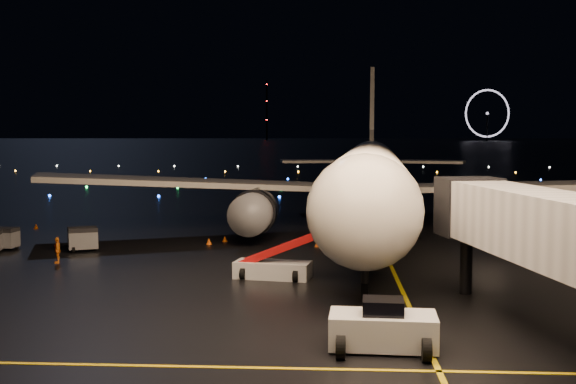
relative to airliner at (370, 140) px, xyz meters
name	(u,v)px	position (x,y,z in m)	size (l,w,h in m)	color
ground	(313,151)	(-11.37, 273.12, -8.36)	(2000.00, 2000.00, 0.00)	black
lane_centre	(387,257)	(0.63, -11.88, -8.35)	(0.25, 80.00, 0.02)	gold
lane_cross	(4,363)	(-16.37, -36.88, -8.35)	(60.00, 0.25, 0.02)	gold
airliner	(370,140)	(0.00, 0.00, 0.00)	(59.01, 56.06, 16.72)	silver
pushback_tug	(383,324)	(-1.30, -34.07, -7.30)	(4.47, 2.34, 2.13)	silver
belt_loader	(273,252)	(-7.08, -19.68, -6.69)	(6.90, 1.88, 3.34)	silver
crew_c	(57,250)	(-22.42, -15.44, -7.45)	(1.07, 0.45, 1.83)	orange
safety_cone_0	(317,244)	(-4.53, -7.23, -8.13)	(0.41, 0.41, 0.47)	#FE5F0E
safety_cone_1	(209,241)	(-13.30, -6.56, -8.10)	(0.46, 0.46, 0.53)	#FE5F0E
safety_cone_2	(225,239)	(-12.24, -4.95, -8.12)	(0.42, 0.42, 0.48)	#FE5F0E
safety_cone_3	(36,226)	(-31.11, 1.80, -8.10)	(0.46, 0.46, 0.52)	#FE5F0E
ferris_wheel	(487,115)	(158.63, 693.12, 17.64)	(50.00, 4.00, 52.00)	black
radio_mast	(267,110)	(-71.37, 713.12, 23.64)	(1.80, 1.80, 64.00)	black
taxiway_lights	(290,177)	(-11.37, 79.12, -8.18)	(164.00, 92.00, 0.36)	black
baggage_cart_0	(83,239)	(-22.41, -10.30, -7.45)	(2.14, 1.50, 1.82)	slate
baggage_cart_1	(4,239)	(-28.78, -9.93, -7.51)	(1.99, 1.39, 1.69)	slate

